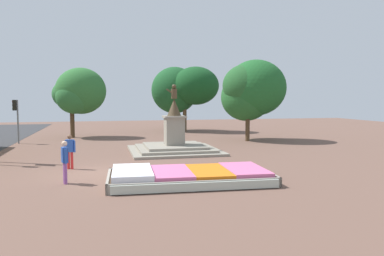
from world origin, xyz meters
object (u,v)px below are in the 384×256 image
at_px(flower_planter, 188,176).
at_px(pedestrian_near_planter, 70,149).
at_px(pedestrian_with_handbag, 65,159).
at_px(statue_monument, 174,142).
at_px(traffic_light_far_corner, 16,113).

height_order(flower_planter, pedestrian_near_planter, pedestrian_near_planter).
relative_size(flower_planter, pedestrian_with_handbag, 3.92).
height_order(statue_monument, traffic_light_far_corner, statue_monument).
xyz_separation_m(statue_monument, traffic_light_far_corner, (-10.83, 6.98, 1.72)).
distance_m(statue_monument, traffic_light_far_corner, 12.99).
distance_m(flower_planter, statue_monument, 8.92).
xyz_separation_m(flower_planter, pedestrian_near_planter, (-4.94, 4.18, 0.72)).
height_order(flower_planter, pedestrian_with_handbag, pedestrian_with_handbag).
height_order(traffic_light_far_corner, pedestrian_with_handbag, traffic_light_far_corner).
bearing_deg(flower_planter, statue_monument, 82.88).
bearing_deg(pedestrian_with_handbag, traffic_light_far_corner, 108.00).
bearing_deg(statue_monument, pedestrian_with_handbag, -127.11).
height_order(flower_planter, traffic_light_far_corner, traffic_light_far_corner).
distance_m(flower_planter, traffic_light_far_corner, 18.69).
relative_size(flower_planter, traffic_light_far_corner, 2.05).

